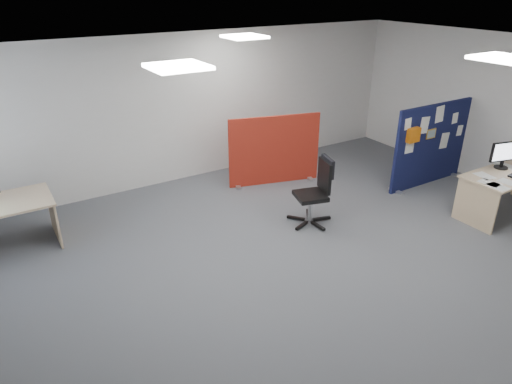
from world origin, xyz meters
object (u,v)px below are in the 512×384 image
main_desk (507,181)px  office_chair (317,187)px  navy_divider (430,145)px  red_divider (274,151)px  monitor_main (504,154)px

main_desk → office_chair: 3.13m
navy_divider → main_desk: size_ratio=1.08×
red_divider → monitor_main: bearing=-32.7°
navy_divider → main_desk: (0.12, -1.46, -0.21)m
red_divider → office_chair: (-0.29, -1.64, -0.04)m
navy_divider → office_chair: navy_divider is taller
main_desk → red_divider: 3.91m
monitor_main → red_divider: 3.81m
main_desk → red_divider: (-2.53, 2.98, 0.08)m
navy_divider → office_chair: (-2.70, -0.11, -0.17)m
navy_divider → main_desk: navy_divider is taller
navy_divider → office_chair: size_ratio=1.75×
monitor_main → office_chair: monitor_main is taller
monitor_main → red_divider: size_ratio=0.30×
navy_divider → red_divider: size_ratio=1.10×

